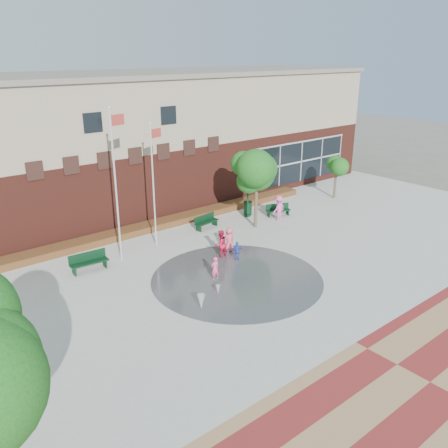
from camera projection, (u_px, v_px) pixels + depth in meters
ground at (281, 303)px, 21.09m from camera, size 120.00×120.00×0.00m
plaza_concrete at (224, 272)px, 23.99m from camera, size 46.00×18.00×0.01m
paver_band at (430, 382)px, 16.01m from camera, size 46.00×6.00×0.01m
splash_pad at (237, 279)px, 23.27m from camera, size 8.40×8.40×0.01m
library_building at (98, 143)px, 32.18m from camera, size 44.40×10.40×9.20m
flower_bed at (147, 231)px, 29.51m from camera, size 26.00×1.20×0.40m
flagpole_left at (116, 178)px, 23.89m from camera, size 0.93×0.29×8.07m
flagpole_right at (154, 179)px, 26.00m from camera, size 0.84×0.29×7.04m
lamp_right at (248, 182)px, 31.15m from camera, size 0.42×0.42×3.92m
bench_left at (89, 265)px, 24.02m from camera, size 1.96×0.67×0.97m
bench_mid at (207, 224)px, 29.78m from camera, size 1.79×0.74×0.87m
bench_right at (278, 212)px, 32.03m from camera, size 1.71×1.06×0.84m
trash_can at (248, 208)px, 32.17m from camera, size 0.58×0.58×0.96m
tree_mid at (257, 171)px, 28.85m from camera, size 2.99×2.99×5.04m
tree_small_right at (337, 167)px, 35.20m from camera, size 1.95×1.95×3.34m
water_jet_a at (201, 310)px, 20.50m from camera, size 0.35×0.35×0.69m
water_jet_b at (218, 295)px, 21.76m from camera, size 0.20×0.20×0.46m
child_splash at (215, 268)px, 23.00m from camera, size 0.45×0.30×1.21m
adult_red at (220, 244)px, 25.42m from camera, size 0.80×0.64×1.58m
adult_pink at (229, 240)px, 26.27m from camera, size 0.70×0.48×1.40m
child_blue at (237, 251)px, 25.15m from camera, size 0.68×0.51×1.07m
person_bench at (279, 208)px, 31.05m from camera, size 1.17×0.78×1.69m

